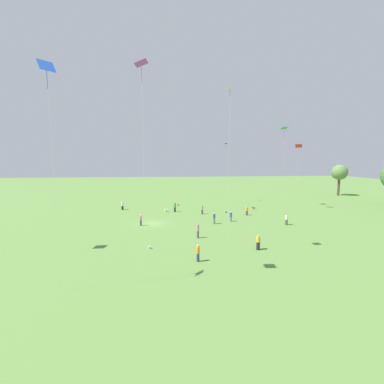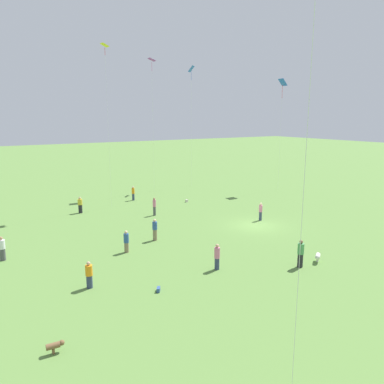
{
  "view_description": "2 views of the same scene",
  "coord_description": "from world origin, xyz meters",
  "px_view_note": "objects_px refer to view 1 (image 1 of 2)",
  "views": [
    {
      "loc": [
        40.71,
        2.3,
        10.08
      ],
      "look_at": [
        1.3,
        6.42,
        5.22
      ],
      "focal_mm": 24.0,
      "sensor_mm": 36.0,
      "label": 1
    },
    {
      "loc": [
        -25.66,
        23.13,
        10.1
      ],
      "look_at": [
        -2.9,
        8.9,
        4.68
      ],
      "focal_mm": 35.0,
      "sensor_mm": 36.0,
      "label": 2
    }
  ],
  "objects_px": {
    "person_1": "(214,218)",
    "kite_0": "(226,148)",
    "kite_2": "(141,76)",
    "picnic_bag_2": "(178,205)",
    "person_2": "(198,253)",
    "kite_5": "(299,148)",
    "person_7": "(202,210)",
    "person_10": "(286,220)",
    "person_0": "(247,211)",
    "picnic_bag_1": "(226,212)",
    "person_5": "(231,216)",
    "person_3": "(258,242)",
    "person_6": "(141,220)",
    "person_9": "(122,206)",
    "dog_1": "(166,210)",
    "kite_1": "(230,99)",
    "picnic_bag_0": "(150,247)",
    "person_4": "(175,207)",
    "kite_4": "(47,76)",
    "person_8": "(198,231)",
    "kite_3": "(284,131)",
    "dog_0": "(253,208)"
  },
  "relations": [
    {
      "from": "person_3",
      "to": "kite_4",
      "type": "relative_size",
      "value": 0.1
    },
    {
      "from": "person_9",
      "to": "picnic_bag_2",
      "type": "xyz_separation_m",
      "value": [
        -3.61,
        11.67,
        -0.69
      ]
    },
    {
      "from": "person_9",
      "to": "person_8",
      "type": "bearing_deg",
      "value": 173.36
    },
    {
      "from": "person_8",
      "to": "kite_0",
      "type": "height_order",
      "value": "kite_0"
    },
    {
      "from": "dog_0",
      "to": "picnic_bag_0",
      "type": "xyz_separation_m",
      "value": [
        22.07,
        -20.05,
        -0.22
      ]
    },
    {
      "from": "kite_1",
      "to": "picnic_bag_1",
      "type": "xyz_separation_m",
      "value": [
        -21.69,
        5.08,
        -16.15
      ]
    },
    {
      "from": "person_8",
      "to": "kite_1",
      "type": "relative_size",
      "value": 0.11
    },
    {
      "from": "person_6",
      "to": "kite_1",
      "type": "bearing_deg",
      "value": 107.72
    },
    {
      "from": "person_1",
      "to": "person_4",
      "type": "bearing_deg",
      "value": 86.8
    },
    {
      "from": "kite_2",
      "to": "picnic_bag_2",
      "type": "xyz_separation_m",
      "value": [
        -36.29,
        4.5,
        -16.26
      ]
    },
    {
      "from": "person_0",
      "to": "kite_2",
      "type": "height_order",
      "value": "kite_2"
    },
    {
      "from": "person_9",
      "to": "kite_5",
      "type": "bearing_deg",
      "value": -133.6
    },
    {
      "from": "person_2",
      "to": "person_6",
      "type": "bearing_deg",
      "value": 8.25
    },
    {
      "from": "person_7",
      "to": "person_10",
      "type": "bearing_deg",
      "value": 164.15
    },
    {
      "from": "person_1",
      "to": "kite_1",
      "type": "relative_size",
      "value": 0.1
    },
    {
      "from": "person_6",
      "to": "picnic_bag_1",
      "type": "relative_size",
      "value": 3.98
    },
    {
      "from": "person_8",
      "to": "picnic_bag_0",
      "type": "distance_m",
      "value": 7.05
    },
    {
      "from": "person_0",
      "to": "kite_1",
      "type": "relative_size",
      "value": 0.09
    },
    {
      "from": "picnic_bag_1",
      "to": "picnic_bag_2",
      "type": "xyz_separation_m",
      "value": [
        -8.8,
        -8.86,
        0.06
      ]
    },
    {
      "from": "person_0",
      "to": "person_6",
      "type": "bearing_deg",
      "value": -147.56
    },
    {
      "from": "picnic_bag_0",
      "to": "kite_3",
      "type": "bearing_deg",
      "value": 132.14
    },
    {
      "from": "person_7",
      "to": "kite_2",
      "type": "distance_m",
      "value": 32.04
    },
    {
      "from": "person_8",
      "to": "kite_1",
      "type": "xyz_separation_m",
      "value": [
        6.02,
        2.45,
        15.31
      ]
    },
    {
      "from": "person_1",
      "to": "dog_1",
      "type": "distance_m",
      "value": 12.88
    },
    {
      "from": "person_2",
      "to": "kite_5",
      "type": "distance_m",
      "value": 36.83
    },
    {
      "from": "kite_3",
      "to": "kite_4",
      "type": "relative_size",
      "value": 1.0
    },
    {
      "from": "person_3",
      "to": "picnic_bag_1",
      "type": "xyz_separation_m",
      "value": [
        -20.77,
        1.28,
        -0.72
      ]
    },
    {
      "from": "person_1",
      "to": "picnic_bag_2",
      "type": "bearing_deg",
      "value": 72.91
    },
    {
      "from": "dog_0",
      "to": "picnic_bag_1",
      "type": "height_order",
      "value": "dog_0"
    },
    {
      "from": "kite_1",
      "to": "picnic_bag_0",
      "type": "bearing_deg",
      "value": -66.0
    },
    {
      "from": "person_9",
      "to": "person_2",
      "type": "bearing_deg",
      "value": 164.17
    },
    {
      "from": "dog_1",
      "to": "picnic_bag_0",
      "type": "bearing_deg",
      "value": -41.39
    },
    {
      "from": "person_5",
      "to": "kite_5",
      "type": "distance_m",
      "value": 22.03
    },
    {
      "from": "kite_0",
      "to": "kite_5",
      "type": "height_order",
      "value": "kite_0"
    },
    {
      "from": "person_1",
      "to": "kite_0",
      "type": "distance_m",
      "value": 25.46
    },
    {
      "from": "person_6",
      "to": "kite_1",
      "type": "relative_size",
      "value": 0.1
    },
    {
      "from": "person_6",
      "to": "kite_2",
      "type": "height_order",
      "value": "kite_2"
    },
    {
      "from": "person_9",
      "to": "kite_4",
      "type": "relative_size",
      "value": 0.11
    },
    {
      "from": "kite_0",
      "to": "person_4",
      "type": "bearing_deg",
      "value": -74.8
    },
    {
      "from": "kite_2",
      "to": "person_3",
      "type": "bearing_deg",
      "value": 172.09
    },
    {
      "from": "person_10",
      "to": "kite_2",
      "type": "height_order",
      "value": "kite_2"
    },
    {
      "from": "person_9",
      "to": "picnic_bag_0",
      "type": "bearing_deg",
      "value": 157.33
    },
    {
      "from": "person_2",
      "to": "kite_1",
      "type": "xyz_separation_m",
      "value": [
        -1.79,
        3.44,
        15.38
      ]
    },
    {
      "from": "person_3",
      "to": "person_10",
      "type": "xyz_separation_m",
      "value": [
        -10.51,
        8.5,
        0.01
      ]
    },
    {
      "from": "kite_2",
      "to": "kite_4",
      "type": "distance_m",
      "value": 6.55
    },
    {
      "from": "person_2",
      "to": "kite_4",
      "type": "distance_m",
      "value": 19.46
    },
    {
      "from": "dog_0",
      "to": "kite_4",
      "type": "bearing_deg",
      "value": 143.26
    },
    {
      "from": "person_10",
      "to": "kite_1",
      "type": "bearing_deg",
      "value": 86.13
    },
    {
      "from": "person_10",
      "to": "kite_2",
      "type": "distance_m",
      "value": 31.04
    },
    {
      "from": "person_6",
      "to": "picnic_bag_2",
      "type": "xyz_separation_m",
      "value": [
        -17.18,
        6.7,
        -0.72
      ]
    }
  ]
}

